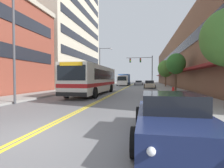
{
  "coord_description": "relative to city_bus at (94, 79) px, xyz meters",
  "views": [
    {
      "loc": [
        3.48,
        -4.69,
        1.76
      ],
      "look_at": [
        -1.36,
        21.5,
        0.92
      ],
      "focal_mm": 28.0,
      "sensor_mm": 36.0,
      "label": 1
    }
  ],
  "objects": [
    {
      "name": "ground_plane",
      "position": [
        2.11,
        22.58,
        -1.75
      ],
      "size": [
        240.0,
        240.0,
        0.0
      ],
      "primitive_type": "plane",
      "color": "slate"
    },
    {
      "name": "sidewalk_left",
      "position": [
        -5.24,
        22.58,
        -1.67
      ],
      "size": [
        3.69,
        106.0,
        0.15
      ],
      "color": "gray",
      "rests_on": "ground_plane"
    },
    {
      "name": "sidewalk_right",
      "position": [
        9.45,
        22.58,
        -1.67
      ],
      "size": [
        3.69,
        106.0,
        0.15
      ],
      "color": "gray",
      "rests_on": "ground_plane"
    },
    {
      "name": "centre_line",
      "position": [
        2.11,
        22.58,
        -1.75
      ],
      "size": [
        0.34,
        106.0,
        0.01
      ],
      "color": "yellow",
      "rests_on": "ground_plane"
    },
    {
      "name": "office_tower_left",
      "position": [
        -13.32,
        17.67,
        12.9
      ],
      "size": [
        12.08,
        24.3,
        29.29
      ],
      "color": "beige",
      "rests_on": "ground_plane"
    },
    {
      "name": "storefront_row_right",
      "position": [
        15.53,
        22.58,
        3.7
      ],
      "size": [
        9.1,
        68.0,
        10.91
      ],
      "color": "brown",
      "rests_on": "ground_plane"
    },
    {
      "name": "city_bus",
      "position": [
        0.0,
        0.0,
        0.0
      ],
      "size": [
        2.95,
        12.58,
        3.09
      ],
      "color": "silver",
      "rests_on": "ground_plane"
    },
    {
      "name": "car_white_parked_left_near",
      "position": [
        -2.34,
        10.64,
        -1.16
      ],
      "size": [
        2.19,
        4.74,
        1.25
      ],
      "color": "white",
      "rests_on": "ground_plane"
    },
    {
      "name": "car_navy_parked_right_foreground",
      "position": [
        6.37,
        -13.83,
        -1.13
      ],
      "size": [
        2.15,
        4.65,
        1.32
      ],
      "color": "#19234C",
      "rests_on": "ground_plane"
    },
    {
      "name": "car_champagne_parked_right_mid",
      "position": [
        6.54,
        13.99,
        -1.1
      ],
      "size": [
        2.05,
        4.88,
        1.41
      ],
      "color": "beige",
      "rests_on": "ground_plane"
    },
    {
      "name": "car_silver_moving_lead",
      "position": [
        4.13,
        28.55,
        -1.17
      ],
      "size": [
        2.14,
        4.14,
        1.22
      ],
      "color": "#B7B7BC",
      "rests_on": "ground_plane"
    },
    {
      "name": "box_truck",
      "position": [
        0.51,
        25.04,
        -0.26
      ],
      "size": [
        2.81,
        7.68,
        2.87
      ],
      "color": "white",
      "rests_on": "ground_plane"
    },
    {
      "name": "traffic_signal_mast",
      "position": [
        5.39,
        20.53,
        3.07
      ],
      "size": [
        5.81,
        0.38,
        6.79
      ],
      "color": "#47474C",
      "rests_on": "ground_plane"
    },
    {
      "name": "street_lamp_left_near",
      "position": [
        -2.79,
        -8.53,
        2.83
      ],
      "size": [
        2.71,
        0.28,
        7.58
      ],
      "color": "#47474C",
      "rests_on": "ground_plane"
    },
    {
      "name": "street_lamp_left_far",
      "position": [
        -2.81,
        14.9,
        2.99
      ],
      "size": [
        2.64,
        0.28,
        7.89
      ],
      "color": "#47474C",
      "rests_on": "ground_plane"
    },
    {
      "name": "street_tree_right_mid",
      "position": [
        9.66,
        4.98,
        1.93
      ],
      "size": [
        2.47,
        2.47,
        4.91
      ],
      "color": "brown",
      "rests_on": "sidewalk_right"
    },
    {
      "name": "street_tree_right_far",
      "position": [
        9.89,
        17.99,
        2.03
      ],
      "size": [
        3.17,
        3.17,
        5.38
      ],
      "color": "brown",
      "rests_on": "sidewalk_right"
    },
    {
      "name": "fire_hydrant",
      "position": [
        8.05,
        -3.35,
        -1.15
      ],
      "size": [
        0.3,
        0.22,
        0.9
      ],
      "color": "red",
      "rests_on": "sidewalk_right"
    }
  ]
}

